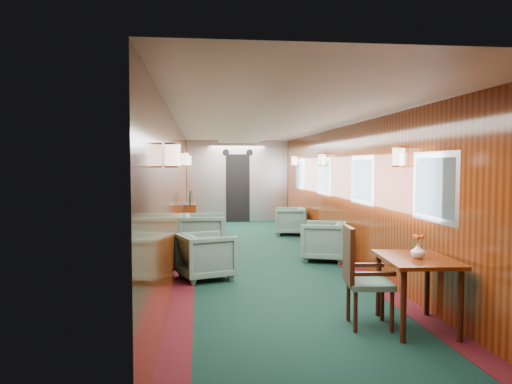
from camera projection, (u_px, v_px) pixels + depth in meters
room at (263, 168)px, 8.87m from camera, size 12.00×12.10×2.40m
bulkhead at (238, 182)px, 14.76m from camera, size 2.98×0.17×2.39m
windows_right at (340, 178)px, 9.30m from camera, size 0.02×8.60×0.80m
wall_sconces at (259, 160)px, 9.42m from camera, size 2.97×7.97×0.25m
dining_table at (417, 269)px, 5.17m from camera, size 0.77×1.04×0.74m
side_chair at (360, 272)px, 5.22m from camera, size 0.52×0.54×1.06m
credenza at (190, 221)px, 11.19m from camera, size 0.29×0.92×1.10m
flower_vase at (418, 251)px, 5.12m from camera, size 0.17×0.17×0.15m
armchair_left_near at (206, 256)px, 7.40m from camera, size 0.96×0.94×0.69m
armchair_left_far at (203, 234)px, 9.38m from camera, size 0.86×0.84×0.78m
armchair_right_near at (324, 241)px, 8.82m from camera, size 0.97×0.96×0.70m
armchair_right_far at (290, 221)px, 12.06m from camera, size 0.84×0.82×0.66m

